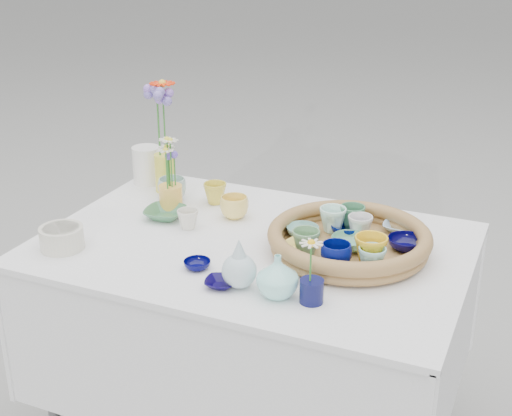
% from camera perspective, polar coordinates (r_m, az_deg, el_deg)
% --- Properties ---
extents(wicker_tray, '(0.47, 0.47, 0.08)m').
position_cam_1_polar(wicker_tray, '(2.07, 7.46, -2.59)').
color(wicker_tray, brown).
rests_on(wicker_tray, display_table).
extents(tray_ceramic_0, '(0.12, 0.12, 0.03)m').
position_cam_1_polar(tray_ceramic_0, '(2.16, 7.32, -1.66)').
color(tray_ceramic_0, '#000C5C').
rests_on(tray_ceramic_0, wicker_tray).
extents(tray_ceramic_1, '(0.13, 0.13, 0.03)m').
position_cam_1_polar(tray_ceramic_1, '(2.09, 11.93, -2.80)').
color(tray_ceramic_1, '#040234').
rests_on(tray_ceramic_1, wicker_tray).
extents(tray_ceramic_2, '(0.10, 0.10, 0.09)m').
position_cam_1_polar(tray_ceramic_2, '(1.97, 9.15, -3.41)').
color(tray_ceramic_2, yellow).
rests_on(tray_ceramic_2, wicker_tray).
extents(tray_ceramic_3, '(0.14, 0.14, 0.04)m').
position_cam_1_polar(tray_ceramic_3, '(2.07, 7.59, -2.77)').
color(tray_ceramic_3, '#65A985').
rests_on(tray_ceramic_3, wicker_tray).
extents(tray_ceramic_4, '(0.09, 0.09, 0.07)m').
position_cam_1_polar(tray_ceramic_4, '(2.01, 4.00, -2.77)').
color(tray_ceramic_4, '#5F8E5F').
rests_on(tray_ceramic_4, wicker_tray).
extents(tray_ceramic_5, '(0.13, 0.13, 0.03)m').
position_cam_1_polar(tray_ceramic_5, '(2.13, 3.76, -1.89)').
color(tray_ceramic_5, '#7FB5AA').
rests_on(tray_ceramic_5, wicker_tray).
extents(tray_ceramic_6, '(0.11, 0.11, 0.08)m').
position_cam_1_polar(tray_ceramic_6, '(2.16, 6.16, -0.93)').
color(tray_ceramic_6, '#C7F8E5').
rests_on(tray_ceramic_6, wicker_tray).
extents(tray_ceramic_7, '(0.09, 0.09, 0.07)m').
position_cam_1_polar(tray_ceramic_7, '(2.13, 8.32, -1.50)').
color(tray_ceramic_7, silver).
rests_on(tray_ceramic_7, wicker_tray).
extents(tray_ceramic_8, '(0.10, 0.10, 0.02)m').
position_cam_1_polar(tray_ceramic_8, '(2.20, 11.46, -1.50)').
color(tray_ceramic_8, '#9FC8EC').
rests_on(tray_ceramic_8, wicker_tray).
extents(tray_ceramic_9, '(0.09, 0.09, 0.07)m').
position_cam_1_polar(tray_ceramic_9, '(1.95, 6.43, -3.76)').
color(tray_ceramic_9, '#050F66').
rests_on(tray_ceramic_9, wicker_tray).
extents(tray_ceramic_10, '(0.11, 0.11, 0.02)m').
position_cam_1_polar(tray_ceramic_10, '(2.04, 3.53, -3.09)').
color(tray_ceramic_10, '#FFD962').
rests_on(tray_ceramic_10, wicker_tray).
extents(tray_ceramic_11, '(0.09, 0.09, 0.07)m').
position_cam_1_polar(tray_ceramic_11, '(1.94, 9.25, -4.09)').
color(tray_ceramic_11, '#8ECCC7').
rests_on(tray_ceramic_11, wicker_tray).
extents(tray_ceramic_12, '(0.08, 0.08, 0.07)m').
position_cam_1_polar(tray_ceramic_12, '(2.19, 7.71, -0.72)').
color(tray_ceramic_12, '#3C7650').
rests_on(tray_ceramic_12, wicker_tray).
extents(loose_ceramic_0, '(0.09, 0.09, 0.07)m').
position_cam_1_polar(loose_ceramic_0, '(2.41, -3.29, 1.19)').
color(loose_ceramic_0, gold).
rests_on(loose_ceramic_0, display_table).
extents(loose_ceramic_1, '(0.10, 0.10, 0.07)m').
position_cam_1_polar(loose_ceramic_1, '(2.29, -1.75, 0.07)').
color(loose_ceramic_1, '#F8D663').
rests_on(loose_ceramic_1, display_table).
extents(loose_ceramic_2, '(0.15, 0.15, 0.03)m').
position_cam_1_polar(loose_ceramic_2, '(2.31, -7.28, -0.43)').
color(loose_ceramic_2, '#3D764D').
rests_on(loose_ceramic_2, display_table).
extents(loose_ceramic_3, '(0.08, 0.08, 0.06)m').
position_cam_1_polar(loose_ceramic_3, '(2.22, -5.48, -0.90)').
color(loose_ceramic_3, beige).
rests_on(loose_ceramic_3, display_table).
extents(loose_ceramic_4, '(0.09, 0.09, 0.02)m').
position_cam_1_polar(loose_ceramic_4, '(1.98, -4.73, -4.53)').
color(loose_ceramic_4, '#03033E').
rests_on(loose_ceramic_4, display_table).
extents(loose_ceramic_5, '(0.11, 0.11, 0.08)m').
position_cam_1_polar(loose_ceramic_5, '(2.45, -6.73, 1.52)').
color(loose_ceramic_5, '#A8C9BB').
rests_on(loose_ceramic_5, display_table).
extents(loose_ceramic_6, '(0.10, 0.10, 0.02)m').
position_cam_1_polar(loose_ceramic_6, '(1.89, -2.85, -6.01)').
color(loose_ceramic_6, '#070037').
rests_on(loose_ceramic_6, display_table).
extents(fluted_bowl, '(0.16, 0.16, 0.07)m').
position_cam_1_polar(fluted_bowl, '(2.16, -15.27, -2.32)').
color(fluted_bowl, beige).
rests_on(fluted_bowl, display_table).
extents(bud_vase_paleblue, '(0.12, 0.12, 0.14)m').
position_cam_1_polar(bud_vase_paleblue, '(1.86, -1.36, -4.38)').
color(bud_vase_paleblue, silver).
rests_on(bud_vase_paleblue, display_table).
extents(bud_vase_seafoam, '(0.14, 0.14, 0.11)m').
position_cam_1_polar(bud_vase_seafoam, '(1.82, 1.74, -5.45)').
color(bud_vase_seafoam, '#9CEFE4').
rests_on(bud_vase_seafoam, display_table).
extents(bud_vase_cobalt, '(0.08, 0.08, 0.06)m').
position_cam_1_polar(bud_vase_cobalt, '(1.81, 4.47, -6.65)').
color(bud_vase_cobalt, '#0C0E3E').
rests_on(bud_vase_cobalt, display_table).
extents(single_daisy, '(0.08, 0.08, 0.12)m').
position_cam_1_polar(single_daisy, '(1.77, 4.39, -4.35)').
color(single_daisy, white).
rests_on(single_daisy, bud_vase_cobalt).
extents(tall_vase_yellow, '(0.07, 0.07, 0.14)m').
position_cam_1_polar(tall_vase_yellow, '(2.52, -7.28, 2.83)').
color(tall_vase_yellow, yellow).
rests_on(tall_vase_yellow, display_table).
extents(gerbera, '(0.11, 0.11, 0.27)m').
position_cam_1_polar(gerbera, '(2.48, -7.37, 7.08)').
color(gerbera, '#FF310A').
rests_on(gerbera, tall_vase_yellow).
extents(hydrangea, '(0.09, 0.09, 0.29)m').
position_cam_1_polar(hydrangea, '(2.47, -7.80, 6.54)').
color(hydrangea, '#8A63C8').
rests_on(hydrangea, tall_vase_yellow).
extents(white_pitcher, '(0.17, 0.15, 0.14)m').
position_cam_1_polar(white_pitcher, '(2.61, -8.74, 3.41)').
color(white_pitcher, white).
rests_on(white_pitcher, display_table).
extents(daisy_cup, '(0.09, 0.09, 0.08)m').
position_cam_1_polar(daisy_cup, '(2.37, -6.84, 0.86)').
color(daisy_cup, '#F7B748').
rests_on(daisy_cup, display_table).
extents(daisy_posy, '(0.11, 0.11, 0.16)m').
position_cam_1_polar(daisy_posy, '(2.32, -7.22, 3.61)').
color(daisy_posy, silver).
rests_on(daisy_posy, daisy_cup).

